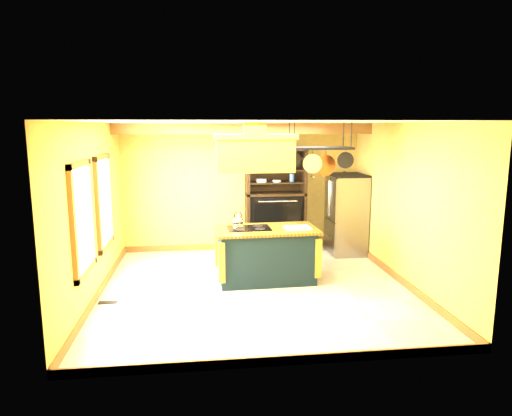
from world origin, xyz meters
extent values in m
plane|color=beige|center=(0.00, 0.00, 0.00)|extent=(5.00, 5.00, 0.00)
plane|color=white|center=(0.00, 0.00, 2.70)|extent=(5.00, 5.00, 0.00)
cube|color=gold|center=(0.00, 2.50, 1.35)|extent=(5.00, 0.02, 2.70)
cube|color=gold|center=(0.00, -2.50, 1.35)|extent=(5.00, 0.02, 2.70)
cube|color=gold|center=(-2.50, 0.00, 1.35)|extent=(0.02, 5.00, 2.70)
cube|color=gold|center=(2.50, 0.00, 1.35)|extent=(0.02, 5.00, 2.70)
cube|color=brown|center=(0.00, 1.70, 2.59)|extent=(5.00, 0.15, 0.20)
cube|color=brown|center=(-2.47, -0.80, 1.40)|extent=(0.06, 1.06, 1.56)
cube|color=white|center=(-2.44, -0.80, 1.40)|extent=(0.02, 0.85, 1.34)
cube|color=brown|center=(-2.47, 0.60, 1.40)|extent=(0.06, 1.06, 1.56)
cube|color=white|center=(-2.44, 0.60, 1.40)|extent=(0.02, 0.85, 1.34)
cube|color=black|center=(0.23, 0.39, 0.44)|extent=(1.63, 0.93, 0.88)
cube|color=#905A1B|center=(0.23, 0.39, 0.90)|extent=(1.77, 1.03, 0.04)
cube|color=black|center=(-0.06, 0.42, 0.93)|extent=(0.74, 0.53, 0.01)
ellipsoid|color=silver|center=(-0.24, 0.53, 1.03)|extent=(0.20, 0.20, 0.16)
cube|color=white|center=(0.76, 0.33, 0.93)|extent=(0.45, 0.35, 0.02)
cube|color=#AC7B2B|center=(0.03, 0.39, 2.17)|extent=(1.25, 0.68, 0.53)
cube|color=brown|center=(0.03, 0.39, 2.47)|extent=(1.33, 0.75, 0.08)
cube|color=#AC7B2B|center=(0.03, 0.39, 2.57)|extent=(0.35, 0.35, 0.27)
cube|color=black|center=(1.13, 0.39, 2.28)|extent=(1.05, 0.53, 0.04)
cylinder|color=black|center=(0.65, 0.18, 2.49)|extent=(0.02, 0.02, 0.42)
cylinder|color=black|center=(1.60, 0.60, 2.49)|extent=(0.02, 0.02, 0.42)
cylinder|color=black|center=(0.70, 0.49, 2.08)|extent=(0.27, 0.03, 0.27)
cylinder|color=silver|center=(0.99, 0.28, 2.03)|extent=(0.32, 0.04, 0.32)
cylinder|color=#BA582E|center=(1.27, 0.49, 1.98)|extent=(0.36, 0.03, 0.36)
cylinder|color=black|center=(1.55, 0.28, 2.08)|extent=(0.27, 0.04, 0.27)
cube|color=gray|center=(2.14, 1.90, 0.82)|extent=(0.68, 0.83, 1.63)
cube|color=gray|center=(1.79, 1.69, 1.17)|extent=(0.03, 0.40, 0.88)
cube|color=gray|center=(1.79, 2.11, 1.17)|extent=(0.03, 0.40, 0.88)
cube|color=gray|center=(1.79, 1.90, 0.37)|extent=(0.03, 0.80, 0.68)
cube|color=black|center=(2.14, 1.90, 0.03)|extent=(0.65, 0.79, 0.06)
cube|color=black|center=(0.68, 2.45, 1.10)|extent=(1.24, 0.06, 2.20)
cube|color=black|center=(0.09, 2.22, 1.10)|extent=(0.06, 0.53, 2.20)
cube|color=black|center=(1.28, 2.22, 1.10)|extent=(0.06, 0.53, 2.20)
cube|color=black|center=(0.68, 2.22, 1.24)|extent=(1.24, 0.53, 0.05)
cube|color=black|center=(0.68, 2.25, 0.65)|extent=(1.12, 0.43, 1.18)
cube|color=black|center=(0.68, 1.93, 0.91)|extent=(0.97, 0.04, 0.53)
cube|color=black|center=(0.68, 1.93, 0.38)|extent=(0.97, 0.04, 0.48)
cube|color=black|center=(0.68, 2.22, 1.48)|extent=(1.12, 0.47, 0.02)
cube|color=black|center=(0.68, 2.22, 1.74)|extent=(1.12, 0.47, 0.02)
cube|color=black|center=(0.68, 2.22, 1.99)|extent=(1.12, 0.47, 0.03)
cylinder|color=white|center=(0.38, 2.17, 1.53)|extent=(0.22, 0.22, 0.07)
cylinder|color=#4065B3|center=(1.02, 2.17, 1.84)|extent=(0.10, 0.10, 0.17)
cube|color=black|center=(-2.30, -0.36, 0.01)|extent=(0.28, 0.12, 0.01)
camera|label=1|loc=(-0.84, -7.12, 2.64)|focal=32.00mm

